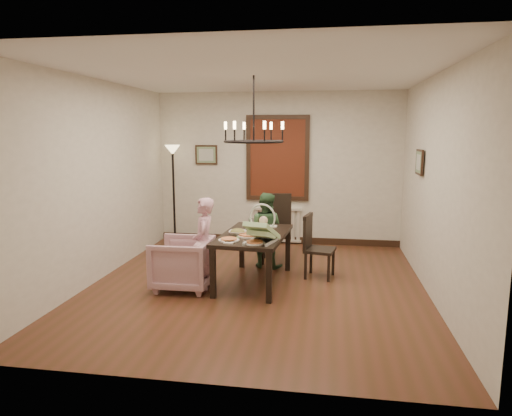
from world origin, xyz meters
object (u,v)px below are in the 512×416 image
(chair_far, at_px, (276,228))
(armchair, at_px, (182,263))
(dining_table, at_px, (254,240))
(floor_lamp, at_px, (174,196))
(elderly_woman, at_px, (204,251))
(seated_man, at_px, (265,236))
(drinking_glass, at_px, (260,227))
(chair_right, at_px, (320,246))
(baby_bouncer, at_px, (262,229))

(chair_far, distance_m, armchair, 1.83)
(dining_table, bearing_deg, armchair, -153.96)
(floor_lamp, bearing_deg, chair_far, -24.88)
(dining_table, distance_m, elderly_woman, 0.70)
(seated_man, distance_m, drinking_glass, 0.75)
(seated_man, bearing_deg, chair_far, -98.60)
(chair_right, distance_m, armchair, 1.96)
(seated_man, bearing_deg, baby_bouncer, 110.59)
(dining_table, relative_size, floor_lamp, 0.86)
(armchair, xyz_separation_m, baby_bouncer, (1.09, -0.10, 0.52))
(dining_table, distance_m, armchair, 1.01)
(elderly_woman, distance_m, seated_man, 1.30)
(dining_table, bearing_deg, elderly_woman, -149.01)
(elderly_woman, height_order, baby_bouncer, baby_bouncer)
(armchair, xyz_separation_m, seated_man, (0.96, 1.16, 0.14))
(drinking_glass, bearing_deg, baby_bouncer, -79.10)
(chair_right, bearing_deg, elderly_woman, 126.41)
(seated_man, distance_m, baby_bouncer, 1.32)
(armchair, xyz_separation_m, elderly_woman, (0.29, 0.05, 0.16))
(dining_table, relative_size, elderly_woman, 1.53)
(chair_far, relative_size, seated_man, 1.14)
(seated_man, distance_m, floor_lamp, 2.30)
(baby_bouncer, height_order, drinking_glass, baby_bouncer)
(chair_far, xyz_separation_m, elderly_woman, (-0.80, -1.41, -0.04))
(armchair, distance_m, baby_bouncer, 1.21)
(drinking_glass, bearing_deg, chair_right, 19.68)
(chair_far, distance_m, seated_man, 0.33)
(chair_far, relative_size, drinking_glass, 7.47)
(seated_man, xyz_separation_m, floor_lamp, (-1.89, 1.24, 0.42))
(armchair, distance_m, floor_lamp, 2.63)
(chair_far, bearing_deg, dining_table, -103.62)
(chair_right, height_order, floor_lamp, floor_lamp)
(chair_far, distance_m, elderly_woman, 1.62)
(chair_right, xyz_separation_m, floor_lamp, (-2.74, 1.64, 0.44))
(chair_far, relative_size, elderly_woman, 1.08)
(chair_far, relative_size, floor_lamp, 0.61)
(dining_table, xyz_separation_m, elderly_woman, (-0.62, -0.31, -0.11))
(floor_lamp, bearing_deg, dining_table, -47.85)
(chair_right, relative_size, floor_lamp, 0.51)
(dining_table, bearing_deg, floor_lamp, 136.67)
(dining_table, height_order, seated_man, seated_man)
(chair_right, relative_size, armchair, 1.21)
(chair_far, height_order, chair_right, chair_far)
(dining_table, xyz_separation_m, armchair, (-0.91, -0.36, -0.27))
(dining_table, relative_size, chair_far, 1.42)
(armchair, bearing_deg, floor_lamp, -159.51)
(dining_table, xyz_separation_m, floor_lamp, (-1.84, 2.04, 0.28))
(armchair, bearing_deg, baby_bouncer, 83.94)
(seated_man, height_order, drinking_glass, seated_man)
(chair_far, bearing_deg, armchair, -131.12)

